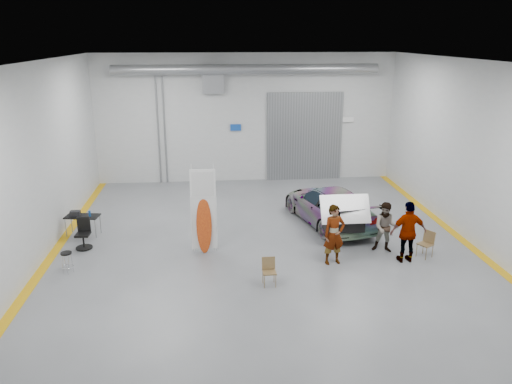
{
  "coord_description": "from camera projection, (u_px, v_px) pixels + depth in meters",
  "views": [
    {
      "loc": [
        -1.69,
        -15.31,
        6.73
      ],
      "look_at": [
        -0.16,
        1.24,
        1.5
      ],
      "focal_mm": 35.0,
      "sensor_mm": 36.0,
      "label": 1
    }
  ],
  "objects": [
    {
      "name": "folding_chair_near",
      "position": [
        269.0,
        277.0,
        14.0
      ],
      "size": [
        0.39,
        0.4,
        0.79
      ],
      "rotation": [
        0.0,
        0.0,
        0.03
      ],
      "color": "brown",
      "rests_on": "ground"
    },
    {
      "name": "room_shell",
      "position": [
        265.0,
        114.0,
        17.62
      ],
      "size": [
        14.02,
        16.18,
        6.01
      ],
      "color": "#BABCBF",
      "rests_on": "ground"
    },
    {
      "name": "person_a",
      "position": [
        334.0,
        235.0,
        15.16
      ],
      "size": [
        0.77,
        0.58,
        1.89
      ],
      "primitive_type": "imported",
      "rotation": [
        0.0,
        0.0,
        0.21
      ],
      "color": "#9B7554",
      "rests_on": "ground"
    },
    {
      "name": "work_table",
      "position": [
        80.0,
        216.0,
        17.38
      ],
      "size": [
        1.22,
        0.74,
        0.94
      ],
      "rotation": [
        0.0,
        0.0,
        -0.15
      ],
      "color": "gray",
      "rests_on": "ground"
    },
    {
      "name": "sedan_car",
      "position": [
        329.0,
        205.0,
        18.53
      ],
      "size": [
        3.02,
        5.13,
        1.39
      ],
      "primitive_type": "imported",
      "rotation": [
        0.0,
        0.0,
        3.38
      ],
      "color": "white",
      "rests_on": "ground"
    },
    {
      "name": "surfboard_display",
      "position": [
        204.0,
        217.0,
        15.88
      ],
      "size": [
        0.83,
        0.24,
        2.94
      ],
      "rotation": [
        0.0,
        0.0,
        -0.01
      ],
      "color": "white",
      "rests_on": "ground"
    },
    {
      "name": "person_c",
      "position": [
        408.0,
        232.0,
        15.27
      ],
      "size": [
        1.15,
        0.51,
        1.96
      ],
      "primitive_type": "imported",
      "rotation": [
        0.0,
        0.0,
        3.18
      ],
      "color": "#9D5E34",
      "rests_on": "ground"
    },
    {
      "name": "shop_stool",
      "position": [
        67.0,
        263.0,
        14.69
      ],
      "size": [
        0.34,
        0.34,
        0.66
      ],
      "rotation": [
        0.0,
        0.0,
        -0.15
      ],
      "color": "black",
      "rests_on": "ground"
    },
    {
      "name": "office_chair",
      "position": [
        83.0,
        235.0,
        16.41
      ],
      "size": [
        0.54,
        0.54,
        1.02
      ],
      "rotation": [
        0.0,
        0.0,
        -0.05
      ],
      "color": "black",
      "rests_on": "ground"
    },
    {
      "name": "person_b",
      "position": [
        386.0,
        227.0,
        16.03
      ],
      "size": [
        0.97,
        0.85,
        1.67
      ],
      "primitive_type": "imported",
      "rotation": [
        0.0,
        0.0,
        -0.33
      ],
      "color": "slate",
      "rests_on": "ground"
    },
    {
      "name": "trunk_lid",
      "position": [
        345.0,
        206.0,
        16.27
      ],
      "size": [
        1.63,
        0.99,
        0.04
      ],
      "primitive_type": "cube",
      "color": "silver",
      "rests_on": "sedan_car"
    },
    {
      "name": "folding_chair_far",
      "position": [
        425.0,
        249.0,
        15.8
      ],
      "size": [
        0.54,
        0.65,
        0.84
      ],
      "rotation": [
        0.0,
        0.0,
        -1.01
      ],
      "color": "brown",
      "rests_on": "ground"
    },
    {
      "name": "ground",
      "position": [
        264.0,
        246.0,
        16.72
      ],
      "size": [
        16.0,
        16.0,
        0.0
      ],
      "primitive_type": "plane",
      "color": "slate",
      "rests_on": "ground"
    }
  ]
}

